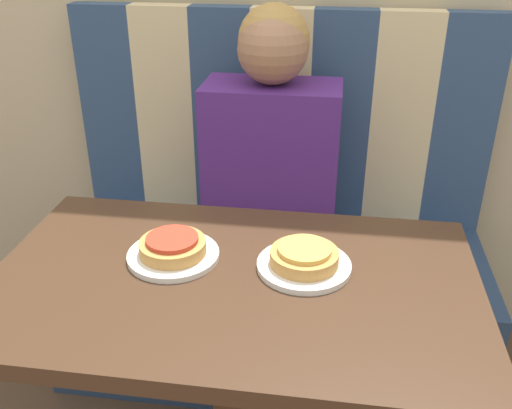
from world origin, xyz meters
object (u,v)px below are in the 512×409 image
person (272,142)px  pizza_left (173,246)px  plate_left (173,255)px  plate_right (304,266)px  pizza_right (304,256)px

person → pizza_left: bearing=-103.3°
person → plate_left: size_ratio=3.90×
pizza_left → plate_right: bearing=0.0°
pizza_left → pizza_right: (0.26, 0.00, 0.00)m
plate_left → pizza_right: bearing=0.0°
pizza_left → plate_left: bearing=0.0°
person → plate_right: 0.57m
person → plate_left: 0.57m
person → pizza_right: (0.13, -0.55, -0.02)m
plate_left → pizza_left: 0.02m
pizza_right → person: bearing=103.3°
plate_right → pizza_right: size_ratio=1.38×
person → pizza_left: (-0.13, -0.55, -0.02)m
plate_right → person: bearing=103.3°
plate_left → pizza_right: size_ratio=1.38×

